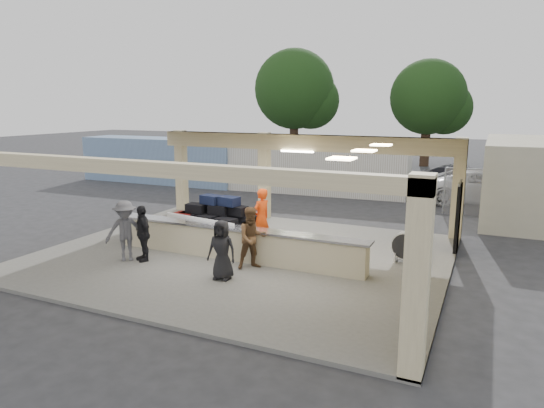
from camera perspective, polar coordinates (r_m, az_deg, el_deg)
The scene contains 16 objects.
ground at distance 15.05m, azimuth -3.49°, elevation -6.26°, with size 120.00×120.00×0.00m, color #2A2A2D.
pavilion at distance 15.18m, azimuth -1.67°, elevation -0.82°, with size 12.01×10.00×3.55m.
baggage_counter at distance 14.46m, azimuth -4.45°, elevation -4.59°, with size 8.20×0.58×0.98m.
luggage_cart at distance 15.96m, azimuth -6.59°, elevation -1.66°, with size 3.02×2.16×1.62m.
drum_fan at distance 14.64m, azimuth 15.46°, elevation -4.78°, with size 0.85×0.46×0.91m.
baggage_handler at distance 15.43m, azimuth -1.27°, elevation -1.69°, with size 0.70×0.39×1.93m, color #E83D0C.
passenger_a at distance 13.52m, azimuth -2.35°, elevation -4.01°, with size 0.85×0.37×1.75m, color brown.
passenger_b at distance 14.69m, azimuth -14.98°, elevation -3.33°, with size 0.97×0.35×1.66m, color black.
passenger_c at distance 14.80m, azimuth -16.84°, elevation -3.04°, with size 1.16×0.41×1.80m, color #515056.
passenger_d at distance 12.77m, azimuth -5.92°, elevation -5.38°, with size 0.78×0.32×1.59m, color black.
car_white_a at distance 25.06m, azimuth 23.76°, elevation 1.84°, with size 2.65×5.59×1.60m, color white.
car_dark at distance 28.38m, azimuth 21.43°, elevation 2.83°, with size 1.46×4.13×1.38m, color black.
container_white at distance 26.44m, azimuth 2.58°, elevation 4.42°, with size 12.19×2.44×2.64m, color white.
container_blue at distance 30.26m, azimuth -12.76°, elevation 5.06°, with size 10.21×2.45×2.65m, color #7B9BC5.
tree_left at distance 39.54m, azimuth 3.17°, elevation 12.97°, with size 6.60×6.30×9.00m.
tree_mid at distance 39.05m, azimuth 18.37°, elevation 11.51°, with size 6.00×5.60×8.00m.
Camera 1 is at (6.77, -12.64, 4.60)m, focal length 32.00 mm.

